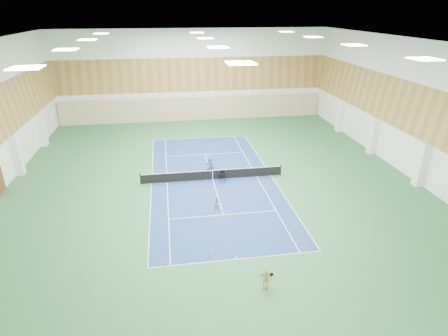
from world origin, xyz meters
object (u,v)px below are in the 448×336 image
at_px(child_apron, 265,279).
at_px(tennis_net, 213,174).
at_px(coach, 210,167).
at_px(ball_cart, 223,177).
at_px(child_court, 217,203).

bearing_deg(child_apron, tennis_net, 118.30).
relative_size(coach, child_apron, 1.54).
relative_size(child_apron, ball_cart, 1.27).
distance_m(child_apron, ball_cart, 14.06).
height_order(coach, child_apron, coach).
bearing_deg(ball_cart, coach, 143.72).
height_order(tennis_net, coach, coach).
distance_m(coach, ball_cart, 1.60).
bearing_deg(tennis_net, child_apron, -85.82).
bearing_deg(tennis_net, child_court, -93.51).
bearing_deg(child_apron, coach, 118.62).
xyz_separation_m(coach, child_court, (-0.21, -6.09, -0.44)).
relative_size(tennis_net, child_court, 12.31).
bearing_deg(tennis_net, ball_cart, -36.14).
height_order(tennis_net, ball_cart, tennis_net).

